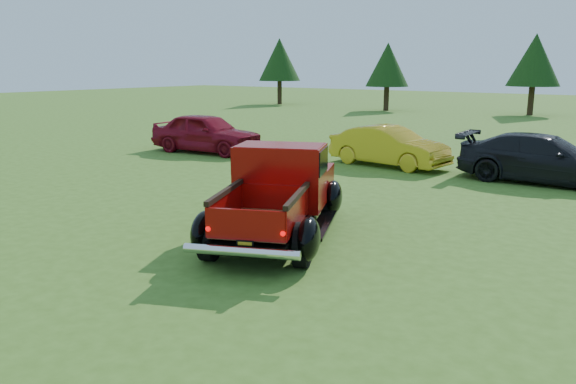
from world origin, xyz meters
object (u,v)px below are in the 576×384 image
object	(u,v)px
pickup_truck	(281,191)
show_car_grey	(544,159)
tree_mid_left	(535,60)
show_car_yellow	(389,146)
tree_west	(388,65)
tree_far_west	(280,60)
show_car_red	(206,133)

from	to	relation	value
pickup_truck	show_car_grey	world-z (taller)	pickup_truck
tree_mid_left	show_car_yellow	xyz separation A→B (m)	(1.04, -22.03, -2.77)
tree_west	show_car_grey	distance (m)	24.75
tree_mid_left	show_car_grey	bearing A→B (deg)	-75.92
tree_far_west	tree_west	xyz separation A→B (m)	(10.00, -1.00, -0.41)
tree_far_west	tree_mid_left	xyz separation A→B (m)	(19.00, 1.00, -0.14)
tree_far_west	pickup_truck	bearing A→B (deg)	-53.01
tree_far_west	tree_mid_left	world-z (taller)	tree_far_west
tree_mid_left	tree_far_west	bearing A→B (deg)	-176.99
show_car_red	tree_far_west	bearing A→B (deg)	24.41
tree_mid_left	show_car_grey	xyz separation A→B (m)	(5.49, -21.90, -2.74)
tree_mid_left	show_car_yellow	size ratio (longest dim) A/B	1.34
pickup_truck	show_car_red	distance (m)	10.31
tree_mid_left	show_car_grey	world-z (taller)	tree_mid_left
tree_mid_left	pickup_truck	distance (m)	29.90
tree_west	show_car_yellow	size ratio (longest dim) A/B	1.23
show_car_red	show_car_grey	distance (m)	11.08
pickup_truck	show_car_grey	distance (m)	8.29
show_car_grey	tree_west	bearing A→B (deg)	34.11
tree_mid_left	show_car_grey	distance (m)	22.75
show_car_red	show_car_grey	size ratio (longest dim) A/B	0.94
show_car_red	show_car_yellow	size ratio (longest dim) A/B	1.11
tree_mid_left	show_car_red	world-z (taller)	tree_mid_left
tree_far_west	show_car_red	world-z (taller)	tree_far_west
tree_far_west	show_car_yellow	bearing A→B (deg)	-46.37
tree_far_west	show_car_red	bearing A→B (deg)	-58.81
pickup_truck	show_car_grey	xyz separation A→B (m)	(2.89, 7.77, -0.14)
show_car_yellow	show_car_grey	distance (m)	4.45
show_car_yellow	show_car_grey	bearing A→B (deg)	-82.06
tree_west	tree_mid_left	distance (m)	9.22
show_car_grey	show_car_red	bearing A→B (deg)	95.27
tree_far_west	pickup_truck	size ratio (longest dim) A/B	1.11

